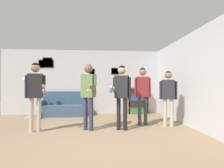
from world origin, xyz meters
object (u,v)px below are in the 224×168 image
(floor_lamp, at_px, (29,84))
(person_spectator_far_right, at_px, (168,93))
(couch, at_px, (63,108))
(person_player_foreground_center, at_px, (88,89))
(bookshelf, at_px, (138,101))
(person_spectator_near_bookshelf, at_px, (143,89))
(person_player_foreground_left, at_px, (35,89))
(person_watcher_holding_cup, at_px, (122,90))
(bottle_on_floor, at_px, (41,116))

(floor_lamp, xyz_separation_m, person_spectator_far_right, (4.58, -1.68, -0.27))
(couch, xyz_separation_m, person_player_foreground_center, (1.13, -2.38, 0.81))
(couch, bearing_deg, bookshelf, 3.56)
(person_spectator_far_right, bearing_deg, person_player_foreground_center, -174.19)
(bookshelf, xyz_separation_m, person_spectator_near_bookshelf, (-0.33, -2.08, 0.53))
(person_player_foreground_left, relative_size, person_player_foreground_center, 1.00)
(couch, distance_m, person_spectator_near_bookshelf, 3.41)
(couch, relative_size, person_player_foreground_left, 1.01)
(floor_lamp, height_order, person_spectator_near_bookshelf, person_spectator_near_bookshelf)
(person_player_foreground_center, height_order, person_spectator_far_right, person_player_foreground_center)
(person_player_foreground_left, distance_m, person_player_foreground_center, 1.36)
(couch, height_order, person_spectator_far_right, person_spectator_far_right)
(person_player_foreground_center, height_order, person_watcher_holding_cup, person_player_foreground_center)
(floor_lamp, distance_m, person_watcher_holding_cup, 3.73)
(couch, height_order, floor_lamp, floor_lamp)
(person_spectator_near_bookshelf, relative_size, bottle_on_floor, 7.05)
(person_watcher_holding_cup, bearing_deg, bookshelf, 68.38)
(bookshelf, distance_m, person_watcher_holding_cup, 2.88)
(bookshelf, relative_size, person_player_foreground_center, 0.61)
(floor_lamp, bearing_deg, bookshelf, 8.92)
(couch, xyz_separation_m, person_spectator_near_bookshelf, (2.74, -1.88, 0.77))
(floor_lamp, relative_size, person_spectator_near_bookshelf, 0.93)
(person_spectator_near_bookshelf, height_order, person_spectator_far_right, person_spectator_near_bookshelf)
(person_player_foreground_left, bearing_deg, person_spectator_far_right, 5.00)
(person_player_foreground_left, relative_size, person_watcher_holding_cup, 1.03)
(floor_lamp, bearing_deg, person_watcher_holding_cup, -31.86)
(person_player_foreground_left, bearing_deg, person_watcher_holding_cup, 0.74)
(couch, distance_m, person_player_foreground_center, 2.76)
(person_player_foreground_left, xyz_separation_m, person_player_foreground_center, (1.36, 0.09, -0.00))
(floor_lamp, xyz_separation_m, bottle_on_floor, (0.50, -0.20, -1.16))
(person_watcher_holding_cup, bearing_deg, floor_lamp, 148.14)
(person_player_foreground_left, xyz_separation_m, person_watcher_holding_cup, (2.25, 0.03, -0.04))
(person_watcher_holding_cup, bearing_deg, couch, 129.68)
(person_watcher_holding_cup, height_order, bottle_on_floor, person_watcher_holding_cup)
(couch, distance_m, bottle_on_floor, 0.96)
(floor_lamp, height_order, bottle_on_floor, floor_lamp)
(couch, height_order, bookshelf, bookshelf)
(person_player_foreground_center, bearing_deg, person_spectator_near_bookshelf, 17.17)
(floor_lamp, height_order, person_player_foreground_center, person_player_foreground_center)
(person_watcher_holding_cup, height_order, person_spectator_far_right, person_watcher_holding_cup)
(couch, height_order, person_player_foreground_left, person_player_foreground_left)
(person_watcher_holding_cup, relative_size, person_spectator_far_right, 1.07)
(bottle_on_floor, bearing_deg, floor_lamp, 157.76)
(couch, distance_m, person_player_foreground_left, 2.61)
(floor_lamp, bearing_deg, person_player_foreground_center, -40.11)
(couch, relative_size, floor_lamp, 1.12)
(person_player_foreground_center, relative_size, bottle_on_floor, 7.23)
(person_player_foreground_center, xyz_separation_m, bottle_on_floor, (-1.77, 1.71, -1.01))
(person_spectator_near_bookshelf, bearing_deg, person_spectator_far_right, -20.60)
(person_watcher_holding_cup, bearing_deg, bottle_on_floor, 146.52)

